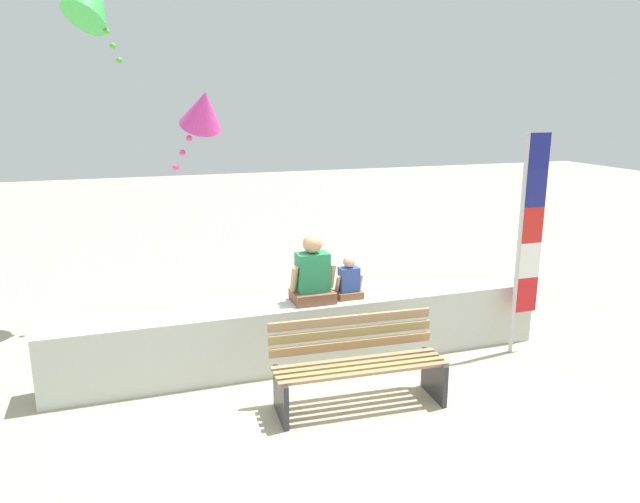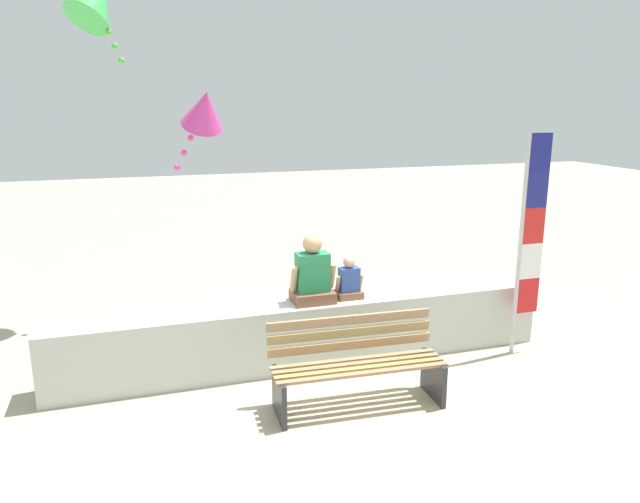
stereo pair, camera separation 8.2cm
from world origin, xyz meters
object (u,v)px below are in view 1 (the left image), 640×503
(flag_banner, at_px, (527,234))
(kite_green, at_px, (93,3))
(kite_magenta, at_px, (203,110))
(park_bench, at_px, (358,365))
(person_adult, at_px, (313,275))
(person_child, at_px, (349,281))

(flag_banner, bearing_deg, kite_green, 148.55)
(flag_banner, xyz_separation_m, kite_magenta, (-3.49, 2.09, 1.43))
(park_bench, height_order, kite_green, kite_green)
(park_bench, relative_size, person_adult, 2.21)
(park_bench, xyz_separation_m, kite_green, (-2.31, 3.48, 3.83))
(person_child, distance_m, kite_green, 4.84)
(kite_green, bearing_deg, person_child, -42.39)
(person_child, height_order, kite_magenta, kite_magenta)
(person_child, distance_m, flag_banner, 2.21)
(person_child, xyz_separation_m, kite_magenta, (-1.41, 1.60, 1.96))
(person_adult, height_order, kite_green, kite_green)
(flag_banner, bearing_deg, park_bench, -165.92)
(park_bench, xyz_separation_m, person_child, (0.32, 1.09, 0.54))
(park_bench, xyz_separation_m, flag_banner, (2.40, 0.60, 1.07))
(kite_green, bearing_deg, kite_magenta, -33.03)
(person_adult, distance_m, flag_banner, 2.62)
(park_bench, distance_m, flag_banner, 2.70)
(kite_green, bearing_deg, person_adult, -47.78)
(person_child, relative_size, flag_banner, 0.19)
(flag_banner, distance_m, kite_magenta, 4.32)
(park_bench, bearing_deg, kite_green, 123.51)
(kite_magenta, bearing_deg, person_adult, -59.21)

